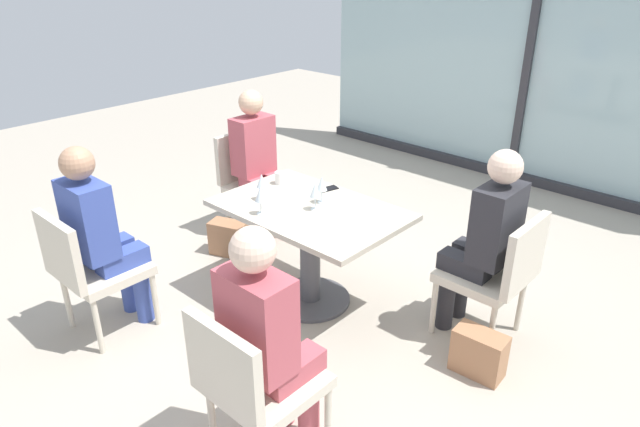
# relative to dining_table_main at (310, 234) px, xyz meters

# --- Properties ---
(ground_plane) EXTENTS (12.00, 12.00, 0.00)m
(ground_plane) POSITION_rel_dining_table_main_xyz_m (0.00, 0.00, -0.53)
(ground_plane) COLOR #A89E8E
(window_wall_backdrop) EXTENTS (4.92, 0.10, 2.70)m
(window_wall_backdrop) POSITION_rel_dining_table_main_xyz_m (0.00, 3.20, 0.68)
(window_wall_backdrop) COLOR #99B7BC
(window_wall_backdrop) RESTS_ON ground_plane
(dining_table_main) EXTENTS (1.24, 0.81, 0.73)m
(dining_table_main) POSITION_rel_dining_table_main_xyz_m (0.00, 0.00, 0.00)
(dining_table_main) COLOR #BCB29E
(dining_table_main) RESTS_ON ground_plane
(chair_far_right) EXTENTS (0.50, 0.46, 0.87)m
(chair_far_right) POSITION_rel_dining_table_main_xyz_m (1.13, 0.47, -0.04)
(chair_far_right) COLOR beige
(chair_far_right) RESTS_ON ground_plane
(chair_front_right) EXTENTS (0.46, 0.50, 0.87)m
(chair_front_right) POSITION_rel_dining_table_main_xyz_m (0.76, -1.19, -0.04)
(chair_front_right) COLOR beige
(chair_front_right) RESTS_ON ground_plane
(chair_far_left) EXTENTS (0.50, 0.46, 0.87)m
(chair_far_left) POSITION_rel_dining_table_main_xyz_m (-1.13, 0.47, -0.04)
(chair_far_left) COLOR beige
(chair_far_left) RESTS_ON ground_plane
(chair_front_left) EXTENTS (0.46, 0.50, 0.87)m
(chair_front_left) POSITION_rel_dining_table_main_xyz_m (-0.76, -1.19, -0.04)
(chair_front_left) COLOR beige
(chair_front_left) RESTS_ON ground_plane
(person_far_right) EXTENTS (0.39, 0.34, 1.26)m
(person_far_right) POSITION_rel_dining_table_main_xyz_m (1.02, 0.47, 0.17)
(person_far_right) COLOR #28282D
(person_far_right) RESTS_ON ground_plane
(person_front_right) EXTENTS (0.34, 0.39, 1.26)m
(person_front_right) POSITION_rel_dining_table_main_xyz_m (0.76, -1.08, 0.17)
(person_front_right) COLOR #B24C56
(person_front_right) RESTS_ON ground_plane
(person_far_left) EXTENTS (0.39, 0.34, 1.26)m
(person_far_left) POSITION_rel_dining_table_main_xyz_m (-1.02, 0.47, 0.17)
(person_far_left) COLOR #B24C56
(person_far_left) RESTS_ON ground_plane
(person_front_left) EXTENTS (0.34, 0.39, 1.26)m
(person_front_left) POSITION_rel_dining_table_main_xyz_m (-0.76, -1.08, 0.17)
(person_front_left) COLOR #384C9E
(person_front_left) RESTS_ON ground_plane
(wine_glass_0) EXTENTS (0.07, 0.07, 0.18)m
(wine_glass_0) POSITION_rel_dining_table_main_xyz_m (-0.16, -0.28, 0.33)
(wine_glass_0) COLOR silver
(wine_glass_0) RESTS_ON dining_table_main
(wine_glass_1) EXTENTS (0.07, 0.07, 0.18)m
(wine_glass_1) POSITION_rel_dining_table_main_xyz_m (0.05, 0.00, 0.33)
(wine_glass_1) COLOR silver
(wine_glass_1) RESTS_ON dining_table_main
(wine_glass_2) EXTENTS (0.07, 0.07, 0.18)m
(wine_glass_2) POSITION_rel_dining_table_main_xyz_m (0.01, 0.11, 0.33)
(wine_glass_2) COLOR silver
(wine_glass_2) RESTS_ON dining_table_main
(wine_glass_3) EXTENTS (0.07, 0.07, 0.18)m
(wine_glass_3) POSITION_rel_dining_table_main_xyz_m (-0.33, -0.12, 0.33)
(wine_glass_3) COLOR silver
(wine_glass_3) RESTS_ON dining_table_main
(coffee_cup) EXTENTS (0.08, 0.08, 0.09)m
(coffee_cup) POSITION_rel_dining_table_main_xyz_m (-0.44, 0.16, 0.24)
(coffee_cup) COLOR white
(coffee_cup) RESTS_ON dining_table_main
(cell_phone_on_table) EXTENTS (0.11, 0.16, 0.01)m
(cell_phone_on_table) POSITION_rel_dining_table_main_xyz_m (-0.11, 0.31, 0.20)
(cell_phone_on_table) COLOR black
(cell_phone_on_table) RESTS_ON dining_table_main
(handbag_0) EXTENTS (0.31, 0.18, 0.28)m
(handbag_0) POSITION_rel_dining_table_main_xyz_m (1.24, 0.11, -0.39)
(handbag_0) COLOR #A3704C
(handbag_0) RESTS_ON ground_plane
(handbag_2) EXTENTS (0.34, 0.25, 0.28)m
(handbag_2) POSITION_rel_dining_table_main_xyz_m (-0.96, 0.05, -0.39)
(handbag_2) COLOR #A3704C
(handbag_2) RESTS_ON ground_plane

